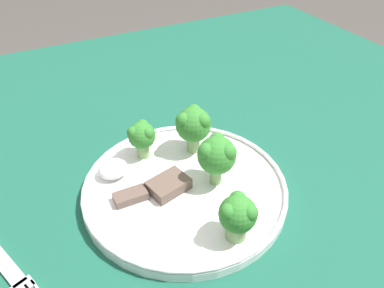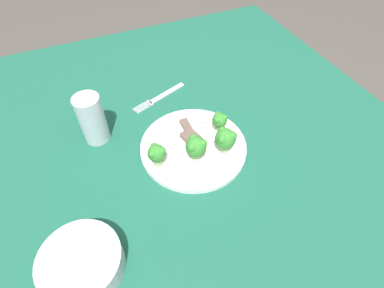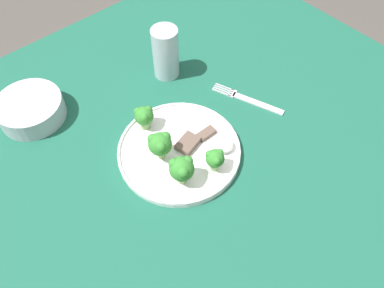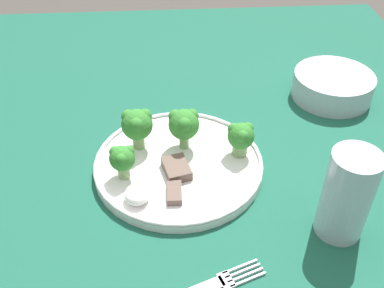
{
  "view_description": "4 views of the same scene",
  "coord_description": "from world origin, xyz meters",
  "px_view_note": "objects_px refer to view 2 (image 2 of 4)",
  "views": [
    {
      "loc": [
        0.14,
        0.33,
        1.05
      ],
      "look_at": [
        -0.03,
        -0.01,
        0.75
      ],
      "focal_mm": 35.0,
      "sensor_mm": 36.0,
      "label": 1
    },
    {
      "loc": [
        -0.45,
        0.21,
        1.26
      ],
      "look_at": [
        -0.02,
        0.02,
        0.74
      ],
      "focal_mm": 28.0,
      "sensor_mm": 36.0,
      "label": 2
    },
    {
      "loc": [
        -0.29,
        -0.34,
        1.36
      ],
      "look_at": [
        0.01,
        -0.01,
        0.74
      ],
      "focal_mm": 35.0,
      "sensor_mm": 36.0,
      "label": 3
    },
    {
      "loc": [
        0.51,
        -0.0,
        1.17
      ],
      "look_at": [
        -0.02,
        0.03,
        0.74
      ],
      "focal_mm": 42.0,
      "sensor_mm": 36.0,
      "label": 4
    }
  ],
  "objects_px": {
    "dinner_plate": "(193,147)",
    "drinking_glass": "(93,121)",
    "fork": "(160,97)",
    "cream_bowl": "(82,263)"
  },
  "relations": [
    {
      "from": "fork",
      "to": "drinking_glass",
      "type": "relative_size",
      "value": 1.33
    },
    {
      "from": "cream_bowl",
      "to": "drinking_glass",
      "type": "bearing_deg",
      "value": -15.93
    },
    {
      "from": "drinking_glass",
      "to": "cream_bowl",
      "type": "bearing_deg",
      "value": 164.07
    },
    {
      "from": "cream_bowl",
      "to": "drinking_glass",
      "type": "distance_m",
      "value": 0.33
    },
    {
      "from": "dinner_plate",
      "to": "fork",
      "type": "distance_m",
      "value": 0.22
    },
    {
      "from": "fork",
      "to": "drinking_glass",
      "type": "distance_m",
      "value": 0.22
    },
    {
      "from": "dinner_plate",
      "to": "drinking_glass",
      "type": "distance_m",
      "value": 0.25
    },
    {
      "from": "cream_bowl",
      "to": "drinking_glass",
      "type": "relative_size",
      "value": 1.15
    },
    {
      "from": "cream_bowl",
      "to": "drinking_glass",
      "type": "xyz_separation_m",
      "value": [
        0.32,
        -0.09,
        0.03
      ]
    },
    {
      "from": "drinking_glass",
      "to": "fork",
      "type": "bearing_deg",
      "value": -66.49
    }
  ]
}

